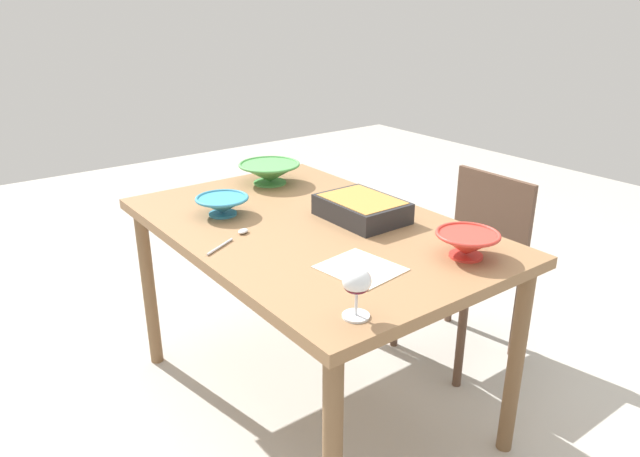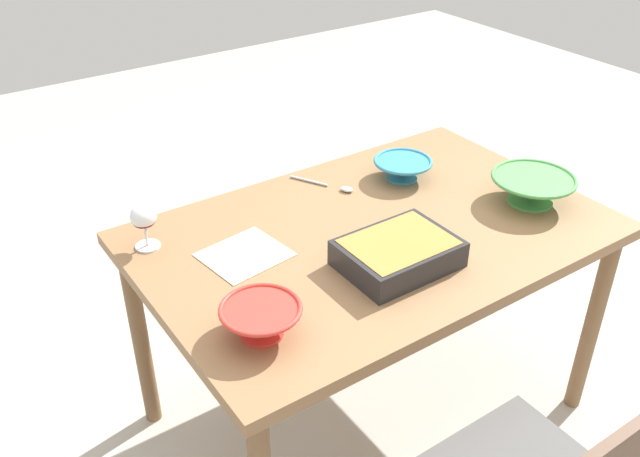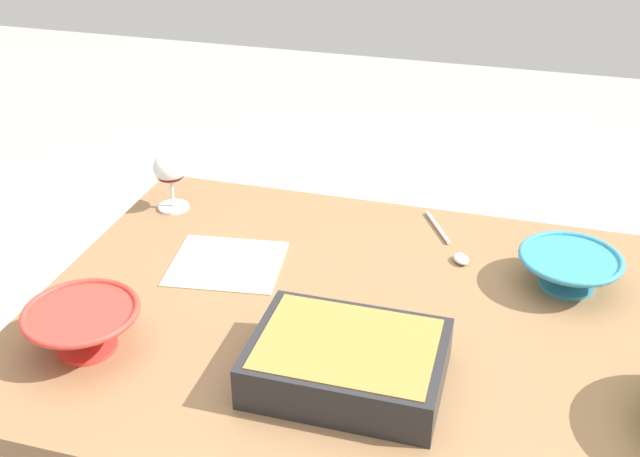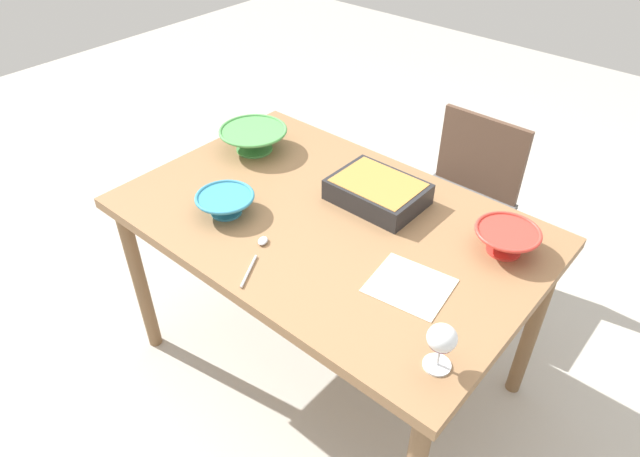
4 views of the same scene
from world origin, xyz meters
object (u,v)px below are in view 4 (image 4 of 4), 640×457
(chair, at_px, (461,199))
(small_bowl, at_px, (225,203))
(casserole_dish, at_px, (378,191))
(wine_glass, at_px, (442,341))
(dining_table, at_px, (329,236))
(serving_spoon, at_px, (258,250))
(napkin, at_px, (410,286))
(mixing_bowl, at_px, (506,239))
(serving_bowl, at_px, (254,138))

(chair, xyz_separation_m, small_bowl, (-0.38, -1.01, 0.35))
(casserole_dish, bearing_deg, wine_glass, -41.77)
(dining_table, relative_size, casserole_dish, 4.47)
(dining_table, xyz_separation_m, chair, (0.10, 0.81, -0.23))
(serving_spoon, xyz_separation_m, napkin, (0.44, 0.18, -0.01))
(chair, relative_size, napkin, 3.62)
(dining_table, distance_m, napkin, 0.41)
(chair, height_order, serving_spoon, chair)
(mixing_bowl, distance_m, small_bowl, 0.91)
(wine_glass, relative_size, serving_bowl, 0.51)
(wine_glass, distance_m, serving_bowl, 1.20)
(wine_glass, bearing_deg, napkin, 137.11)
(casserole_dish, distance_m, napkin, 0.43)
(chair, bearing_deg, dining_table, -96.90)
(casserole_dish, bearing_deg, serving_bowl, -176.80)
(mixing_bowl, bearing_deg, chair, 126.03)
(chair, height_order, wine_glass, wine_glass)
(dining_table, distance_m, wine_glass, 0.69)
(wine_glass, relative_size, serving_spoon, 0.63)
(dining_table, xyz_separation_m, casserole_dish, (0.06, 0.18, 0.12))
(dining_table, distance_m, chair, 0.84)
(chair, bearing_deg, casserole_dish, -93.06)
(serving_spoon, bearing_deg, serving_bowl, 137.25)
(casserole_dish, distance_m, mixing_bowl, 0.46)
(dining_table, distance_m, serving_bowl, 0.55)
(small_bowl, xyz_separation_m, serving_bowl, (-0.23, 0.36, 0.01))
(dining_table, distance_m, casserole_dish, 0.23)
(mixing_bowl, bearing_deg, dining_table, -156.76)
(casserole_dish, relative_size, small_bowl, 1.56)
(wine_glass, bearing_deg, mixing_bowl, 98.58)
(napkin, bearing_deg, small_bowl, -171.02)
(serving_spoon, bearing_deg, casserole_dish, 76.12)
(chair, distance_m, serving_bowl, 0.96)
(wine_glass, distance_m, casserole_dish, 0.72)
(dining_table, xyz_separation_m, wine_glass, (0.60, -0.29, 0.17))
(small_bowl, bearing_deg, wine_glass, -5.79)
(serving_bowl, bearing_deg, small_bowl, -56.66)
(small_bowl, xyz_separation_m, napkin, (0.67, 0.11, -0.04))
(wine_glass, xyz_separation_m, mixing_bowl, (-0.08, 0.52, -0.05))
(wine_glass, relative_size, casserole_dish, 0.44)
(serving_spoon, distance_m, napkin, 0.47)
(chair, distance_m, napkin, 1.00)
(dining_table, bearing_deg, serving_bowl, 163.56)
(chair, relative_size, casserole_dish, 2.60)
(napkin, bearing_deg, serving_spoon, -157.73)
(small_bowl, height_order, napkin, small_bowl)
(chair, height_order, napkin, chair)
(mixing_bowl, xyz_separation_m, small_bowl, (-0.80, -0.43, -0.01))
(chair, bearing_deg, napkin, -72.13)
(wine_glass, height_order, mixing_bowl, wine_glass)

